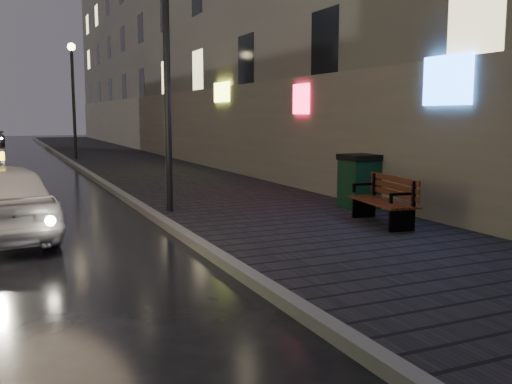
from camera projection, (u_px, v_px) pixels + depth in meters
ground at (155, 324)px, 5.96m from camera, size 120.00×120.00×0.00m
sidewalk at (125, 161)px, 26.52m from camera, size 4.60×58.00×0.15m
curb at (71, 162)px, 25.54m from camera, size 0.20×58.00×0.15m
building_near at (166, 34)px, 30.57m from camera, size 1.80×50.00×13.00m
lamp_near at (167, 50)px, 11.67m from camera, size 0.36×0.36×5.28m
lamp_far at (73, 86)px, 26.13m from camera, size 0.36×0.36×5.28m
bench at (385, 200)px, 10.61m from camera, size 0.86×1.83×0.90m
trash_bin at (360, 181)px, 12.51m from camera, size 0.77×0.77×1.17m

